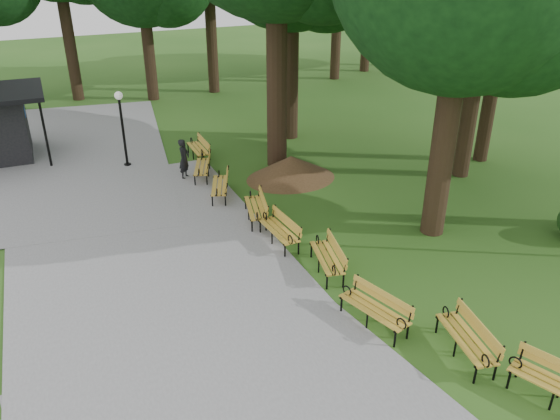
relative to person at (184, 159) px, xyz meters
name	(u,v)px	position (x,y,z in m)	size (l,w,h in m)	color
ground	(337,298)	(1.05, -9.32, -0.77)	(100.00, 100.00, 0.00)	#285518
path	(150,277)	(-2.95, -6.32, -0.74)	(12.00, 38.00, 0.06)	gray
person	(184,159)	(0.00, 0.00, 0.00)	(0.56, 0.37, 1.54)	black
lamp_post	(121,113)	(-1.73, 2.25, 1.42)	(0.32, 0.32, 3.03)	black
dirt_mound	(291,167)	(3.60, -1.81, -0.32)	(2.91, 2.91, 0.90)	#47301C
bench_0	(558,386)	(2.99, -14.16, -0.33)	(1.90, 0.64, 0.88)	gold
bench_1	(466,339)	(2.40, -12.33, -0.33)	(1.90, 0.64, 0.88)	gold
bench_2	(374,310)	(1.24, -10.61, -0.33)	(1.90, 0.64, 0.88)	gold
bench_3	(327,258)	(1.45, -8.13, -0.33)	(1.90, 0.64, 0.88)	gold
bench_4	(279,230)	(0.97, -6.16, -0.33)	(1.90, 0.64, 0.88)	gold
bench_5	(255,208)	(0.96, -4.45, -0.33)	(1.90, 0.64, 0.88)	gold
bench_6	(220,186)	(0.57, -2.24, -0.33)	(1.90, 0.64, 0.88)	gold
bench_7	(202,167)	(0.60, -0.25, -0.33)	(1.90, 0.64, 0.88)	gold
bench_8	(198,149)	(1.11, 1.80, -0.33)	(1.90, 0.64, 0.88)	gold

